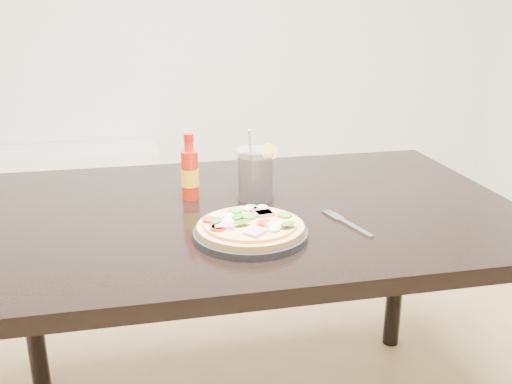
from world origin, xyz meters
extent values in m
cube|color=black|center=(0.06, 0.35, 0.73)|extent=(1.40, 0.90, 0.04)
cylinder|color=black|center=(-0.58, 0.74, 0.35)|extent=(0.06, 0.06, 0.71)
cylinder|color=black|center=(0.70, 0.74, 0.35)|extent=(0.06, 0.06, 0.71)
cylinder|color=black|center=(0.03, 0.15, 0.76)|extent=(0.26, 0.26, 0.02)
cylinder|color=tan|center=(0.03, 0.15, 0.77)|extent=(0.24, 0.24, 0.01)
cylinder|color=#E1B762|center=(0.03, 0.15, 0.78)|extent=(0.21, 0.21, 0.01)
cube|color=#CD8093|center=(0.08, 0.19, 0.79)|extent=(0.05, 0.04, 0.01)
cube|color=#CD8093|center=(0.08, 0.11, 0.79)|extent=(0.05, 0.05, 0.01)
cube|color=#CD8093|center=(0.03, 0.08, 0.79)|extent=(0.05, 0.05, 0.01)
cube|color=#CD8093|center=(-0.03, 0.13, 0.79)|extent=(0.04, 0.04, 0.01)
cube|color=#CD8093|center=(0.07, 0.19, 0.79)|extent=(0.04, 0.04, 0.01)
cylinder|color=red|center=(-0.04, 0.12, 0.79)|extent=(0.03, 0.03, 0.01)
cylinder|color=red|center=(-0.06, 0.17, 0.79)|extent=(0.03, 0.03, 0.01)
cylinder|color=red|center=(0.06, 0.13, 0.79)|extent=(0.03, 0.03, 0.01)
cylinder|color=red|center=(0.06, 0.21, 0.79)|extent=(0.03, 0.03, 0.01)
cylinder|color=red|center=(-0.04, 0.12, 0.79)|extent=(0.03, 0.03, 0.01)
cylinder|color=#52852C|center=(0.04, 0.17, 0.79)|extent=(0.03, 0.03, 0.01)
cylinder|color=#52852C|center=(0.05, 0.23, 0.79)|extent=(0.03, 0.03, 0.01)
cylinder|color=#52852C|center=(0.12, 0.17, 0.79)|extent=(0.03, 0.03, 0.01)
cylinder|color=#52852C|center=(0.01, 0.22, 0.79)|extent=(0.03, 0.03, 0.01)
cylinder|color=#52852C|center=(-0.03, 0.15, 0.79)|extent=(0.03, 0.03, 0.01)
ellipsoid|color=silver|center=(0.07, 0.09, 0.79)|extent=(0.03, 0.03, 0.01)
ellipsoid|color=silver|center=(-0.01, 0.19, 0.79)|extent=(0.03, 0.03, 0.01)
ellipsoid|color=silver|center=(0.09, 0.11, 0.79)|extent=(0.03, 0.03, 0.01)
ellipsoid|color=silver|center=(0.08, 0.23, 0.79)|extent=(0.03, 0.03, 0.01)
ellipsoid|color=silver|center=(-0.01, 0.15, 0.79)|extent=(0.03, 0.03, 0.01)
ellipsoid|color=silver|center=(-0.01, 0.16, 0.79)|extent=(0.03, 0.03, 0.01)
ellipsoid|color=silver|center=(0.04, 0.22, 0.79)|extent=(0.03, 0.03, 0.01)
ellipsoid|color=#20741B|center=(0.11, 0.10, 0.80)|extent=(0.05, 0.04, 0.00)
ellipsoid|color=#20741B|center=(-0.04, 0.15, 0.80)|extent=(0.04, 0.05, 0.00)
ellipsoid|color=#20741B|center=(0.01, 0.13, 0.80)|extent=(0.04, 0.03, 0.00)
ellipsoid|color=#20741B|center=(0.01, 0.17, 0.80)|extent=(0.04, 0.05, 0.00)
cylinder|color=red|center=(-0.07, 0.44, 0.82)|extent=(0.05, 0.05, 0.13)
cylinder|color=yellow|center=(-0.07, 0.44, 0.81)|extent=(0.05, 0.05, 0.05)
cylinder|color=red|center=(-0.07, 0.44, 0.90)|extent=(0.02, 0.02, 0.03)
cylinder|color=red|center=(-0.07, 0.44, 0.92)|extent=(0.03, 0.03, 0.02)
cylinder|color=black|center=(0.10, 0.41, 0.81)|extent=(0.09, 0.09, 0.12)
cylinder|color=silver|center=(0.10, 0.41, 0.82)|extent=(0.10, 0.10, 0.13)
cylinder|color=#F2E059|center=(0.13, 0.39, 0.88)|extent=(0.04, 0.01, 0.04)
cylinder|color=#B2B2B7|center=(0.09, 0.42, 0.86)|extent=(0.03, 0.06, 0.17)
cube|color=silver|center=(0.28, 0.15, 0.75)|extent=(0.04, 0.12, 0.00)
cube|color=silver|center=(0.26, 0.22, 0.75)|extent=(0.03, 0.04, 0.00)
cube|color=silver|center=(0.25, 0.25, 0.75)|extent=(0.01, 0.03, 0.00)
cube|color=silver|center=(0.25, 0.25, 0.75)|extent=(0.01, 0.03, 0.00)
cube|color=silver|center=(0.26, 0.26, 0.75)|extent=(0.01, 0.03, 0.00)
cube|color=silver|center=(0.26, 0.26, 0.75)|extent=(0.01, 0.03, 0.00)
cube|color=white|center=(-0.80, 2.07, 0.25)|extent=(1.40, 0.34, 0.50)
camera|label=1|loc=(-0.20, -1.01, 1.26)|focal=40.00mm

